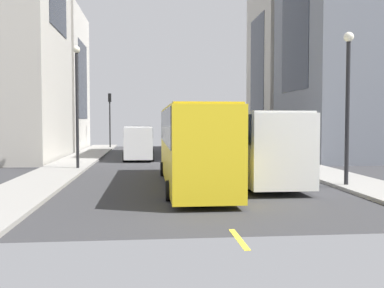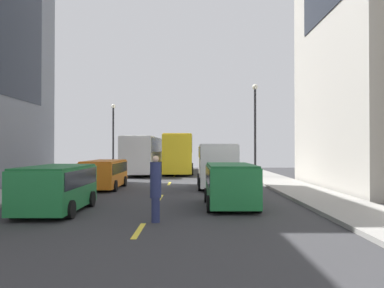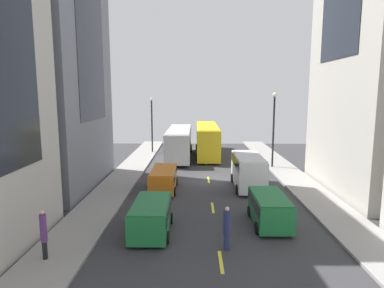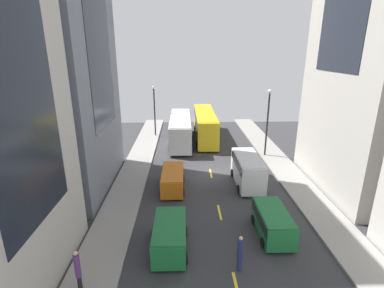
{
  "view_description": "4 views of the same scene",
  "coord_description": "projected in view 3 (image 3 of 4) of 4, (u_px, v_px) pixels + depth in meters",
  "views": [
    {
      "loc": [
        2.23,
        31.85,
        2.95
      ],
      "look_at": [
        -0.34,
        5.38,
        1.59
      ],
      "focal_mm": 41.81,
      "sensor_mm": 36.0,
      "label": 1
    },
    {
      "loc": [
        1.5,
        -24.48,
        2.32
      ],
      "look_at": [
        1.51,
        5.36,
        2.7
      ],
      "focal_mm": 34.67,
      "sensor_mm": 36.0,
      "label": 2
    },
    {
      "loc": [
        -1.12,
        -27.65,
        7.32
      ],
      "look_at": [
        -1.46,
        4.22,
        2.46
      ],
      "focal_mm": 31.13,
      "sensor_mm": 36.0,
      "label": 3
    },
    {
      "loc": [
        -2.57,
        -25.46,
        11.32
      ],
      "look_at": [
        -1.67,
        4.85,
        1.42
      ],
      "focal_mm": 27.01,
      "sensor_mm": 36.0,
      "label": 4
    }
  ],
  "objects": [
    {
      "name": "streetcar_yellow",
      "position": [
        207.0,
        137.0,
        39.65
      ],
      "size": [
        2.7,
        12.07,
        3.59
      ],
      "color": "yellow",
      "rests_on": "ground"
    },
    {
      "name": "lane_stripe_3",
      "position": [
        209.0,
        180.0,
        28.43
      ],
      "size": [
        0.16,
        2.0,
        0.01
      ],
      "primitive_type": "cube",
      "color": "yellow",
      "rests_on": "ground"
    },
    {
      "name": "building_west_1",
      "position": [
        38.0,
        33.0,
        24.86
      ],
      "size": [
        7.89,
        11.35,
        23.53
      ],
      "color": "slate",
      "rests_on": "ground"
    },
    {
      "name": "city_bus_white",
      "position": [
        179.0,
        141.0,
        37.89
      ],
      "size": [
        2.8,
        11.22,
        3.35
      ],
      "color": "silver",
      "rests_on": "ground"
    },
    {
      "name": "sidewalk_east",
      "position": [
        295.0,
        179.0,
        28.34
      ],
      "size": [
        2.83,
        44.0,
        0.15
      ],
      "primitive_type": "cube",
      "color": "gray",
      "rests_on": "ground"
    },
    {
      "name": "car_green_2",
      "position": [
        151.0,
        215.0,
        17.49
      ],
      "size": [
        2.06,
        4.11,
        1.69
      ],
      "color": "#1E7238",
      "rests_on": "ground"
    },
    {
      "name": "delivery_van_white",
      "position": [
        248.0,
        169.0,
        25.79
      ],
      "size": [
        2.26,
        5.29,
        2.58
      ],
      "color": "white",
      "rests_on": "ground"
    },
    {
      "name": "lane_stripe_1",
      "position": [
        221.0,
        262.0,
        14.59
      ],
      "size": [
        0.16,
        2.0,
        0.01
      ],
      "primitive_type": "cube",
      "color": "yellow",
      "rests_on": "ground"
    },
    {
      "name": "streetlamp_near",
      "position": [
        274.0,
        122.0,
        32.25
      ],
      "size": [
        0.44,
        0.44,
        7.26
      ],
      "color": "black",
      "rests_on": "ground"
    },
    {
      "name": "lane_stripe_6",
      "position": [
        203.0,
        143.0,
        49.19
      ],
      "size": [
        0.16,
        2.0,
        0.01
      ],
      "primitive_type": "cube",
      "color": "yellow",
      "rests_on": "ground"
    },
    {
      "name": "lane_stripe_4",
      "position": [
        206.0,
        163.0,
        35.35
      ],
      "size": [
        0.16,
        2.0,
        0.01
      ],
      "primitive_type": "cube",
      "color": "yellow",
      "rests_on": "ground"
    },
    {
      "name": "lane_stripe_5",
      "position": [
        204.0,
        152.0,
        42.27
      ],
      "size": [
        0.16,
        2.0,
        0.01
      ],
      "primitive_type": "cube",
      "color": "yellow",
      "rests_on": "ground"
    },
    {
      "name": "sidewalk_west",
      "position": [
        122.0,
        179.0,
        28.49
      ],
      "size": [
        2.83,
        44.0,
        0.15
      ],
      "primitive_type": "cube",
      "color": "gray",
      "rests_on": "ground"
    },
    {
      "name": "streetlamp_far",
      "position": [
        152.0,
        119.0,
        40.64
      ],
      "size": [
        0.44,
        0.44,
        6.69
      ],
      "color": "black",
      "rests_on": "ground"
    },
    {
      "name": "lane_stripe_2",
      "position": [
        213.0,
        208.0,
        21.51
      ],
      "size": [
        0.16,
        2.0,
        0.01
      ],
      "primitive_type": "cube",
      "color": "yellow",
      "rests_on": "ground"
    },
    {
      "name": "pedestrian_waiting_curb",
      "position": [
        227.0,
        227.0,
        15.6
      ],
      "size": [
        0.35,
        0.35,
        2.1
      ],
      "rotation": [
        0.0,
        0.0,
        2.59
      ],
      "color": "navy",
      "rests_on": "ground"
    },
    {
      "name": "car_green_0",
      "position": [
        269.0,
        207.0,
        18.62
      ],
      "size": [
        1.99,
        4.01,
        1.7
      ],
      "color": "#1E7238",
      "rests_on": "ground"
    },
    {
      "name": "pedestrian_crossing_mid",
      "position": [
        44.0,
        233.0,
        14.38
      ],
      "size": [
        0.28,
        0.28,
        2.24
      ],
      "rotation": [
        0.0,
        0.0,
        3.97
      ],
      "color": "black",
      "rests_on": "ground"
    },
    {
      "name": "ground_plane",
      "position": [
        209.0,
        180.0,
        28.43
      ],
      "size": [
        41.6,
        41.6,
        0.0
      ],
      "primitive_type": "plane",
      "color": "#333335"
    },
    {
      "name": "car_orange_1",
      "position": [
        164.0,
        178.0,
        25.29
      ],
      "size": [
        1.98,
        4.61,
        1.64
      ],
      "color": "orange",
      "rests_on": "ground"
    }
  ]
}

